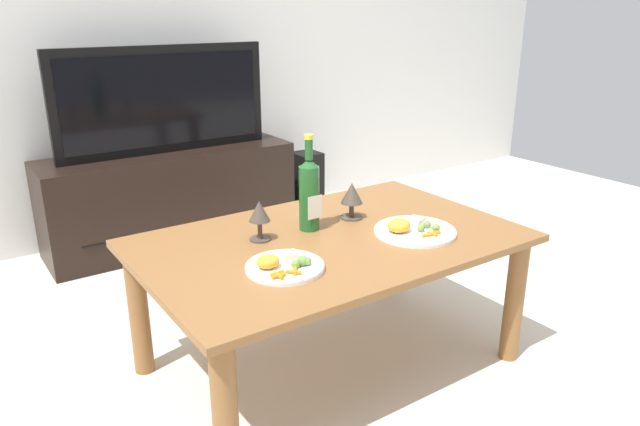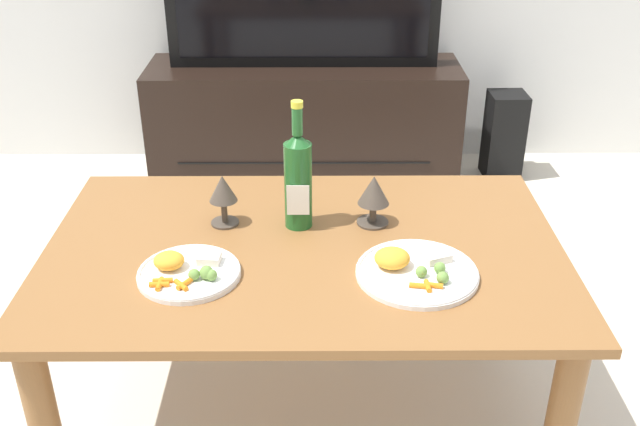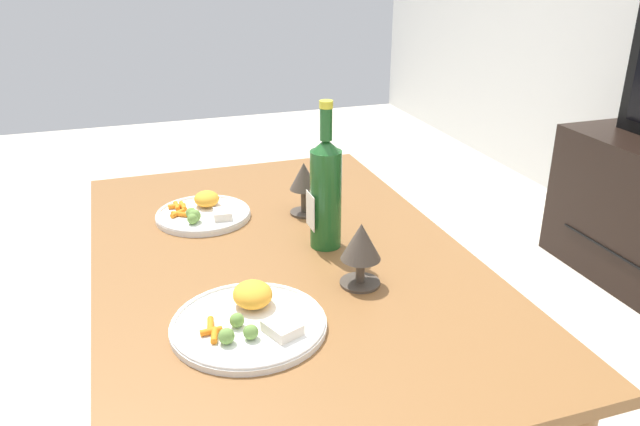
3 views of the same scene
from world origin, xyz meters
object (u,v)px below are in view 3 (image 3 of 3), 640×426
at_px(goblet_left, 304,180).
at_px(dinner_plate_left, 203,212).
at_px(goblet_right, 361,245).
at_px(dinner_plate_right, 250,320).
at_px(dining_table, 283,285).
at_px(wine_bottle, 326,190).

height_order(goblet_left, dinner_plate_left, goblet_left).
relative_size(goblet_left, goblet_right, 1.02).
bearing_deg(dinner_plate_right, dining_table, 152.92).
bearing_deg(goblet_left, goblet_right, -0.00).
distance_m(goblet_left, dinner_plate_left, 0.27).
bearing_deg(wine_bottle, dinner_plate_right, -41.31).
bearing_deg(goblet_left, dining_table, -29.19).
relative_size(dining_table, goblet_right, 9.43).
height_order(goblet_left, goblet_right, goblet_left).
bearing_deg(goblet_left, dinner_plate_right, -28.03).
distance_m(wine_bottle, goblet_left, 0.20).
xyz_separation_m(dining_table, dinner_plate_left, (-0.27, -0.14, 0.09)).
bearing_deg(dinner_plate_left, dinner_plate_right, 0.26).
bearing_deg(goblet_right, dining_table, -146.82).
distance_m(wine_bottle, goblet_right, 0.20).
relative_size(goblet_left, dinner_plate_left, 0.58).
distance_m(dining_table, goblet_right, 0.27).
relative_size(wine_bottle, goblet_left, 2.45).
bearing_deg(dinner_plate_left, goblet_right, 29.40).
xyz_separation_m(goblet_right, dinner_plate_left, (-0.45, -0.25, -0.08)).
height_order(dining_table, goblet_left, goblet_left).
bearing_deg(dining_table, dinner_plate_right, -27.08).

